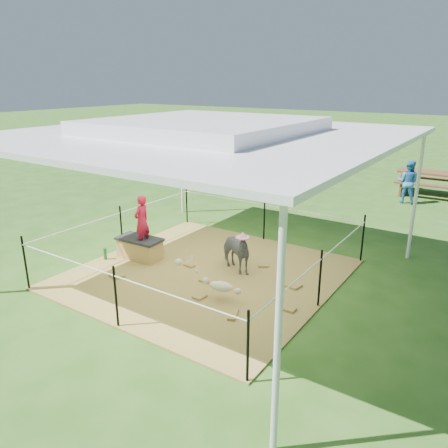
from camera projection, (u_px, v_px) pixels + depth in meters
The scene contains 13 objects.
ground at pixel (207, 274), 8.32m from camera, with size 90.00×90.00×0.00m, color #2D5919.
hay_patch at pixel (207, 274), 8.32m from camera, with size 4.60×4.60×0.03m, color brown.
canopy_tent at pixel (205, 131), 7.47m from camera, with size 6.30×6.30×2.90m.
rope_fence at pixel (206, 243), 8.12m from camera, with size 4.54×4.54×1.00m.
straw_bale at pixel (140, 249), 8.95m from camera, with size 0.88×0.44×0.39m, color #B78842.
dark_cloth at pixel (139, 239), 8.88m from camera, with size 0.94×0.49×0.05m, color black.
woman at pixel (142, 216), 8.67m from camera, with size 0.38×0.25×1.05m, color red.
green_bottle at pixel (105, 254), 8.91m from camera, with size 0.07×0.07×0.24m, color #16652D.
pony at pixel (234, 251), 8.29m from camera, with size 0.44×0.96×0.81m, color #515156.
pink_hat at pixel (234, 228), 8.15m from camera, with size 0.25×0.25×0.12m, color pink.
foal at pixel (221, 285), 7.22m from camera, with size 1.01×0.56×0.56m, color beige, non-canonical shape.
picnic_table_near at pixel (429, 184), 13.89m from camera, with size 1.86×1.34×0.78m, color #53321C.
distant_person at pixel (408, 182), 12.97m from camera, with size 0.63×0.49×1.29m, color #3375C0.
Camera 1 is at (4.50, -6.13, 3.53)m, focal length 35.00 mm.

